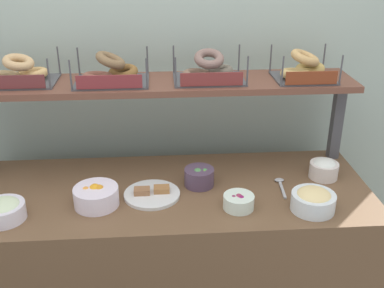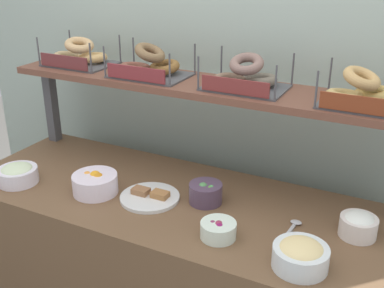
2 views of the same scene
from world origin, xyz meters
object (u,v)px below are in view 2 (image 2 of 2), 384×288
(bowl_beet_salad, at_px, (218,230))
(bowl_veggie_mix, at_px, (206,193))
(bowl_fruit_salad, at_px, (95,183))
(bagel_basket_sesame, at_px, (359,93))
(bowl_scallion_spread, at_px, (18,174))
(bowl_cream_cheese, at_px, (358,225))
(bagel_basket_poppy, at_px, (245,78))
(bowl_egg_salad, at_px, (301,255))
(bagel_basket_cinnamon_raisin, at_px, (150,66))
(serving_plate_white, at_px, (150,197))
(bagel_basket_plain, at_px, (79,56))
(serving_spoon_near_plate, at_px, (292,227))

(bowl_beet_salad, bearing_deg, bowl_veggie_mix, 125.72)
(bowl_fruit_salad, distance_m, bagel_basket_sesame, 1.12)
(bowl_scallion_spread, distance_m, bowl_cream_cheese, 1.43)
(bagel_basket_poppy, relative_size, bagel_basket_sesame, 1.19)
(bowl_egg_salad, xyz_separation_m, bagel_basket_cinnamon_raisin, (-0.85, 0.47, 0.43))
(serving_plate_white, relative_size, bagel_basket_poppy, 0.75)
(bowl_beet_salad, xyz_separation_m, bagel_basket_sesame, (0.36, 0.43, 0.45))
(bowl_scallion_spread, bearing_deg, bagel_basket_sesame, 18.40)
(bowl_beet_salad, bearing_deg, bowl_fruit_salad, 173.45)
(bowl_beet_salad, height_order, bagel_basket_poppy, bagel_basket_poppy)
(bowl_veggie_mix, xyz_separation_m, bagel_basket_plain, (-0.81, 0.26, 0.43))
(bowl_egg_salad, bearing_deg, bowl_veggie_mix, 152.06)
(bowl_scallion_spread, height_order, bowl_cream_cheese, bowl_cream_cheese)
(bowl_beet_salad, xyz_separation_m, bagel_basket_cinnamon_raisin, (-0.54, 0.43, 0.45))
(bowl_beet_salad, height_order, bowl_cream_cheese, bowl_cream_cheese)
(bagel_basket_poppy, bearing_deg, bowl_egg_salad, -50.38)
(bowl_veggie_mix, height_order, serving_plate_white, bowl_veggie_mix)
(serving_plate_white, bearing_deg, bowl_beet_salad, -18.94)
(bowl_scallion_spread, bearing_deg, bagel_basket_plain, 89.09)
(bowl_scallion_spread, xyz_separation_m, bagel_basket_plain, (0.01, 0.48, 0.43))
(serving_plate_white, distance_m, bagel_basket_cinnamon_raisin, 0.59)
(bagel_basket_poppy, bearing_deg, bagel_basket_sesame, -1.68)
(serving_spoon_near_plate, xyz_separation_m, bagel_basket_poppy, (-0.31, 0.27, 0.47))
(bagel_basket_plain, relative_size, bagel_basket_sesame, 1.16)
(bagel_basket_cinnamon_raisin, bearing_deg, serving_spoon_near_plate, -18.94)
(bowl_cream_cheese, bearing_deg, bowl_beet_salad, -152.02)
(bowl_cream_cheese, relative_size, serving_spoon_near_plate, 0.77)
(bagel_basket_plain, distance_m, bagel_basket_poppy, 0.87)
(bowl_egg_salad, distance_m, serving_spoon_near_plate, 0.23)
(bowl_cream_cheese, bearing_deg, bowl_veggie_mix, -177.05)
(bowl_veggie_mix, bearing_deg, bowl_fruit_salad, -163.11)
(bowl_fruit_salad, xyz_separation_m, bowl_veggie_mix, (0.45, 0.14, -0.00))
(bowl_fruit_salad, xyz_separation_m, bowl_egg_salad, (0.91, -0.10, 0.00))
(bowl_fruit_salad, bearing_deg, bagel_basket_cinnamon_raisin, 80.23)
(bowl_scallion_spread, bearing_deg, bowl_egg_salad, -1.06)
(bowl_fruit_salad, relative_size, bagel_basket_sesame, 0.69)
(bowl_egg_salad, height_order, serving_plate_white, bowl_egg_salad)
(bowl_egg_salad, xyz_separation_m, bowl_cream_cheese, (0.14, 0.27, -0.00))
(bagel_basket_plain, bearing_deg, bowl_egg_salad, -21.53)
(serving_spoon_near_plate, bearing_deg, bowl_fruit_salad, -172.90)
(bowl_cream_cheese, height_order, bagel_basket_plain, bagel_basket_plain)
(serving_spoon_near_plate, distance_m, bagel_basket_poppy, 0.62)
(bowl_egg_salad, xyz_separation_m, bagel_basket_sesame, (0.05, 0.47, 0.43))
(bowl_beet_salad, xyz_separation_m, serving_plate_white, (-0.37, 0.13, -0.02))
(bagel_basket_cinnamon_raisin, bearing_deg, bowl_scallion_spread, -133.65)
(bowl_beet_salad, relative_size, bagel_basket_poppy, 0.40)
(serving_plate_white, distance_m, bagel_basket_poppy, 0.63)
(bowl_beet_salad, bearing_deg, bowl_scallion_spread, -179.27)
(bowl_egg_salad, bearing_deg, bagel_basket_plain, 158.47)
(serving_spoon_near_plate, relative_size, bagel_basket_poppy, 0.53)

